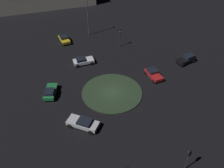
% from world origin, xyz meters
% --- Properties ---
extents(ground_plane, '(117.97, 117.97, 0.00)m').
position_xyz_m(ground_plane, '(0.00, 0.00, 0.00)').
color(ground_plane, black).
extents(roundabout_island, '(10.26, 10.26, 0.15)m').
position_xyz_m(roundabout_island, '(0.00, 0.00, 0.08)').
color(roundabout_island, '#263823').
rests_on(roundabout_island, ground_plane).
extents(car_white, '(2.80, 4.26, 1.40)m').
position_xyz_m(car_white, '(-10.39, -0.31, 0.72)').
color(car_white, white).
rests_on(car_white, ground_plane).
extents(car_silver, '(4.77, 4.27, 1.36)m').
position_xyz_m(car_silver, '(4.18, -7.43, 0.73)').
color(car_silver, silver).
rests_on(car_silver, ground_plane).
extents(car_black, '(2.00, 3.92, 1.56)m').
position_xyz_m(car_black, '(-0.03, 17.40, 0.80)').
color(car_black, black).
rests_on(car_black, ground_plane).
extents(car_green, '(4.27, 3.55, 1.36)m').
position_xyz_m(car_green, '(-4.86, -9.04, 0.70)').
color(car_green, '#1E7238').
rests_on(car_green, ground_plane).
extents(car_red, '(4.15, 2.49, 1.36)m').
position_xyz_m(car_red, '(0.23, 8.76, 0.70)').
color(car_red, red).
rests_on(car_red, ground_plane).
extents(car_yellow, '(4.02, 2.30, 1.44)m').
position_xyz_m(car_yellow, '(-20.58, -0.03, 0.76)').
color(car_yellow, gold).
rests_on(car_yellow, ground_plane).
extents(traffic_light_east, '(0.36, 0.30, 3.86)m').
position_xyz_m(traffic_light_east, '(16.83, 0.00, 2.76)').
color(traffic_light_east, '#2D2D2D').
rests_on(traffic_light_east, ground_plane).
extents(traffic_light_northwest, '(0.39, 0.37, 4.02)m').
position_xyz_m(traffic_light_northwest, '(-12.37, 9.63, 2.86)').
color(traffic_light_northwest, '#2D2D2D').
rests_on(traffic_light_northwest, ground_plane).
extents(streetlamp_west, '(0.55, 0.55, 9.48)m').
position_xyz_m(streetlamp_west, '(-20.81, 6.35, 6.23)').
color(streetlamp_west, '#4C4C51').
rests_on(streetlamp_west, ground_plane).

